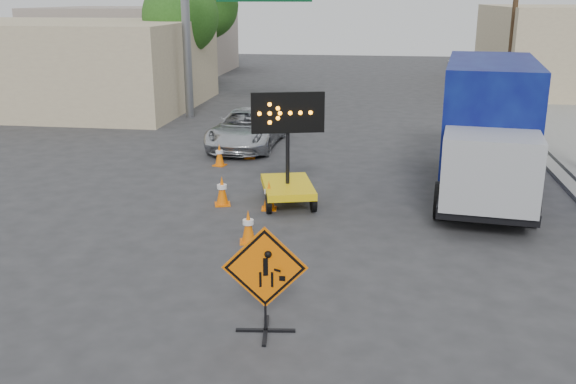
% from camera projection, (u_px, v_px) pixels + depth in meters
% --- Properties ---
extents(ground, '(100.00, 100.00, 0.00)m').
position_uv_depth(ground, '(254.00, 325.00, 10.44)').
color(ground, '#2D2D30').
rests_on(ground, ground).
extents(curb_right, '(0.40, 60.00, 0.12)m').
position_uv_depth(curb_right, '(526.00, 140.00, 23.60)').
color(curb_right, gray).
rests_on(curb_right, ground).
extents(storefront_left_near, '(14.00, 10.00, 4.00)m').
position_uv_depth(storefront_left_near, '(49.00, 64.00, 30.74)').
color(storefront_left_near, '#C6B68F').
rests_on(storefront_left_near, ground).
extents(storefront_left_far, '(12.00, 10.00, 4.40)m').
position_uv_depth(storefront_left_far, '(137.00, 40.00, 44.06)').
color(storefront_left_far, gray).
rests_on(storefront_left_far, ground).
extents(utility_pole_far, '(1.80, 0.26, 9.00)m').
position_uv_depth(utility_pole_far, '(515.00, 6.00, 30.64)').
color(utility_pole_far, '#432F1D').
rests_on(utility_pole_far, ground).
extents(tree_left_near, '(3.71, 3.71, 6.03)m').
position_uv_depth(tree_left_near, '(180.00, 17.00, 31.15)').
color(tree_left_near, '#432F1D').
rests_on(tree_left_near, ground).
extents(tree_left_far, '(4.10, 4.10, 6.66)m').
position_uv_depth(tree_left_far, '(205.00, 5.00, 38.73)').
color(tree_left_far, '#432F1D').
rests_on(tree_left_far, ground).
extents(construction_sign, '(1.34, 0.95, 1.78)m').
position_uv_depth(construction_sign, '(265.00, 278.00, 9.95)').
color(construction_sign, black).
rests_on(construction_sign, ground).
extents(arrow_board, '(1.78, 2.27, 2.88)m').
position_uv_depth(arrow_board, '(288.00, 180.00, 16.34)').
color(arrow_board, yellow).
rests_on(arrow_board, ground).
extents(pickup_truck, '(2.28, 4.74, 1.30)m').
position_uv_depth(pickup_truck, '(247.00, 129.00, 22.60)').
color(pickup_truck, silver).
rests_on(pickup_truck, ground).
extents(box_truck, '(3.03, 7.58, 3.50)m').
position_uv_depth(box_truck, '(487.00, 135.00, 17.04)').
color(box_truck, black).
rests_on(box_truck, ground).
extents(cone_a, '(0.44, 0.44, 0.74)m').
position_uv_depth(cone_a, '(248.00, 226.00, 13.83)').
color(cone_a, orange).
rests_on(cone_a, ground).
extents(cone_b, '(0.48, 0.48, 0.77)m').
position_uv_depth(cone_b, '(222.00, 190.00, 16.33)').
color(cone_b, orange).
rests_on(cone_b, ground).
extents(cone_c, '(0.42, 0.42, 0.74)m').
position_uv_depth(cone_c, '(269.00, 195.00, 16.00)').
color(cone_c, orange).
rests_on(cone_c, ground).
extents(cone_d, '(0.43, 0.43, 0.70)m').
position_uv_depth(cone_d, '(219.00, 155.00, 20.14)').
color(cone_d, orange).
rests_on(cone_d, ground).
extents(cone_e, '(0.39, 0.39, 0.68)m').
position_uv_depth(cone_e, '(250.00, 148.00, 21.08)').
color(cone_e, orange).
rests_on(cone_e, ground).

